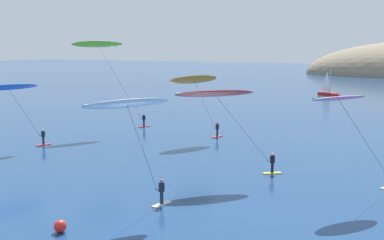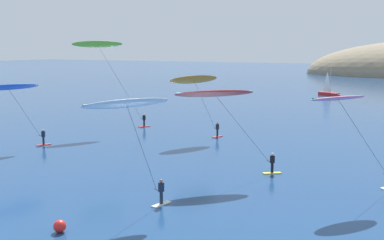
{
  "view_description": "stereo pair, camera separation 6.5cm",
  "coord_description": "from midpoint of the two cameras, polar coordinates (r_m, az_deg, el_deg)",
  "views": [
    {
      "loc": [
        25.27,
        -13.41,
        10.01
      ],
      "look_at": [
        3.43,
        24.92,
        3.39
      ],
      "focal_mm": 45.0,
      "sensor_mm": 36.0,
      "label": 1
    },
    {
      "loc": [
        25.33,
        -13.38,
        10.01
      ],
      "look_at": [
        3.43,
        24.92,
        3.39
      ],
      "focal_mm": 45.0,
      "sensor_mm": 36.0,
      "label": 2
    }
  ],
  "objects": [
    {
      "name": "kitesurfer_pink",
      "position": [
        33.31,
        17.53,
        1.49
      ],
      "size": [
        5.28,
        7.29,
        7.02
      ],
      "color": "silver",
      "rests_on": "ground"
    },
    {
      "name": "marker_buoy",
      "position": [
        27.89,
        -15.42,
        -12.05
      ],
      "size": [
        0.7,
        0.7,
        0.7
      ],
      "primitive_type": "sphere",
      "color": "red",
      "rests_on": "ground"
    },
    {
      "name": "kitesurfer_red",
      "position": [
        36.51,
        3.17,
        2.56
      ],
      "size": [
        6.74,
        7.04,
        6.99
      ],
      "color": "yellow",
      "rests_on": "ground"
    },
    {
      "name": "kitesurfer_lime",
      "position": [
        58.98,
        -10.75,
        8.12
      ],
      "size": [
        5.42,
        9.04,
        10.93
      ],
      "color": "red",
      "rests_on": "ground"
    },
    {
      "name": "sailboat_far",
      "position": [
        105.67,
        15.97,
        3.11
      ],
      "size": [
        5.67,
        3.69,
        5.7
      ],
      "color": "#B22323",
      "rests_on": "ground"
    },
    {
      "name": "kitesurfer_white",
      "position": [
        29.06,
        -7.41,
        1.0
      ],
      "size": [
        3.48,
        5.78,
        7.14
      ],
      "color": "silver",
      "rests_on": "ground"
    },
    {
      "name": "kitesurfer_blue",
      "position": [
        50.36,
        -20.71,
        3.15
      ],
      "size": [
        2.95,
        7.18,
        6.61
      ],
      "color": "red",
      "rests_on": "ground"
    },
    {
      "name": "kitesurfer_orange",
      "position": [
        52.11,
        0.37,
        4.44
      ],
      "size": [
        3.98,
        6.76,
        7.22
      ],
      "color": "red",
      "rests_on": "ground"
    }
  ]
}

